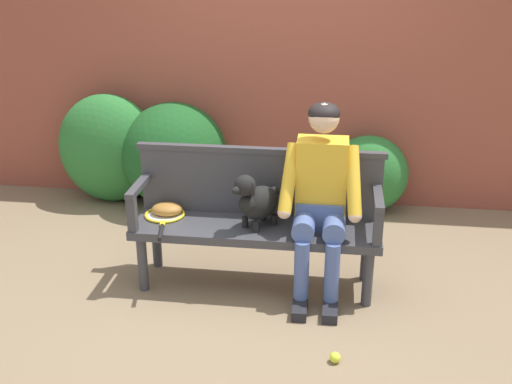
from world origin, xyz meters
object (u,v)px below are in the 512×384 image
(person_seated, at_px, (321,193))
(tennis_racket, at_px, (164,216))
(dog_on_bench, at_px, (256,200))
(tennis_ball, at_px, (335,358))
(garden_bench, at_px, (256,233))
(baseball_glove, at_px, (167,209))

(person_seated, height_order, tennis_racket, person_seated)
(dog_on_bench, relative_size, tennis_racket, 0.70)
(tennis_racket, height_order, tennis_ball, tennis_racket)
(garden_bench, relative_size, tennis_racket, 2.96)
(person_seated, bearing_deg, dog_on_bench, -177.06)
(person_seated, distance_m, tennis_ball, 1.09)
(dog_on_bench, bearing_deg, baseball_glove, 169.38)
(garden_bench, bearing_deg, person_seated, -1.20)
(person_seated, relative_size, baseball_glove, 6.08)
(garden_bench, xyz_separation_m, person_seated, (0.44, -0.01, 0.33))
(person_seated, bearing_deg, baseball_glove, 174.70)
(tennis_racket, height_order, baseball_glove, baseball_glove)
(person_seated, bearing_deg, tennis_racket, 176.98)
(garden_bench, distance_m, tennis_ball, 1.08)
(baseball_glove, xyz_separation_m, tennis_ball, (1.24, -0.92, -0.48))
(tennis_ball, bearing_deg, dog_on_bench, 125.77)
(person_seated, xyz_separation_m, tennis_racket, (-1.10, 0.06, -0.26))
(tennis_racket, distance_m, baseball_glove, 0.06)
(garden_bench, height_order, tennis_ball, garden_bench)
(tennis_racket, relative_size, tennis_ball, 8.78)
(garden_bench, bearing_deg, tennis_racket, 175.79)
(dog_on_bench, bearing_deg, garden_bench, 95.57)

